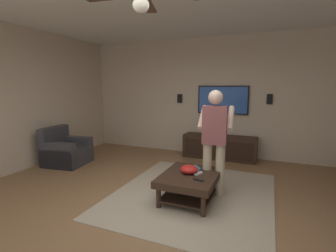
{
  "coord_description": "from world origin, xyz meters",
  "views": [
    {
      "loc": [
        -2.82,
        -1.32,
        1.68
      ],
      "look_at": [
        0.76,
        0.17,
        1.07
      ],
      "focal_mm": 26.27,
      "sensor_mm": 36.0,
      "label": 1
    }
  ],
  "objects_px": {
    "media_console": "(219,147)",
    "book": "(194,168)",
    "remote_white": "(199,173)",
    "coffee_table": "(190,181)",
    "bowl": "(189,169)",
    "vase_round": "(209,131)",
    "person_standing": "(215,136)",
    "wall_speaker_right": "(180,99)",
    "remote_grey": "(197,173)",
    "armchair": "(66,152)",
    "remote_black": "(199,180)",
    "wall_speaker_left": "(270,99)",
    "tv": "(223,100)"
  },
  "relations": [
    {
      "from": "media_console",
      "to": "remote_grey",
      "type": "distance_m",
      "value": 2.28
    },
    {
      "from": "remote_white",
      "to": "vase_round",
      "type": "distance_m",
      "value": 2.31
    },
    {
      "from": "media_console",
      "to": "remote_grey",
      "type": "bearing_deg",
      "value": 2.57
    },
    {
      "from": "coffee_table",
      "to": "wall_speaker_right",
      "type": "distance_m",
      "value": 3.03
    },
    {
      "from": "person_standing",
      "to": "book",
      "type": "relative_size",
      "value": 7.45
    },
    {
      "from": "bowl",
      "to": "remote_white",
      "type": "relative_size",
      "value": 1.76
    },
    {
      "from": "media_console",
      "to": "remote_black",
      "type": "bearing_deg",
      "value": 4.61
    },
    {
      "from": "media_console",
      "to": "book",
      "type": "relative_size",
      "value": 7.73
    },
    {
      "from": "coffee_table",
      "to": "bowl",
      "type": "xyz_separation_m",
      "value": [
        0.04,
        0.02,
        0.16
      ]
    },
    {
      "from": "bowl",
      "to": "remote_white",
      "type": "xyz_separation_m",
      "value": [
        0.0,
        -0.15,
        -0.05
      ]
    },
    {
      "from": "tv",
      "to": "vase_round",
      "type": "bearing_deg",
      "value": -41.79
    },
    {
      "from": "person_standing",
      "to": "remote_white",
      "type": "xyz_separation_m",
      "value": [
        -0.3,
        0.16,
        -0.52
      ]
    },
    {
      "from": "media_console",
      "to": "wall_speaker_right",
      "type": "bearing_deg",
      "value": -103.03
    },
    {
      "from": "remote_black",
      "to": "remote_white",
      "type": "bearing_deg",
      "value": 117.82
    },
    {
      "from": "coffee_table",
      "to": "bowl",
      "type": "distance_m",
      "value": 0.17
    },
    {
      "from": "remote_black",
      "to": "book",
      "type": "bearing_deg",
      "value": 126.87
    },
    {
      "from": "bowl",
      "to": "wall_speaker_left",
      "type": "relative_size",
      "value": 1.2
    },
    {
      "from": "book",
      "to": "remote_white",
      "type": "bearing_deg",
      "value": -1.8
    },
    {
      "from": "coffee_table",
      "to": "book",
      "type": "relative_size",
      "value": 4.55
    },
    {
      "from": "person_standing",
      "to": "wall_speaker_right",
      "type": "xyz_separation_m",
      "value": [
        2.25,
        1.39,
        0.46
      ]
    },
    {
      "from": "remote_black",
      "to": "wall_speaker_right",
      "type": "bearing_deg",
      "value": 126.95
    },
    {
      "from": "wall_speaker_right",
      "to": "wall_speaker_left",
      "type": "bearing_deg",
      "value": -90.0
    },
    {
      "from": "remote_black",
      "to": "wall_speaker_right",
      "type": "height_order",
      "value": "wall_speaker_right"
    },
    {
      "from": "media_console",
      "to": "remote_black",
      "type": "relative_size",
      "value": 11.33
    },
    {
      "from": "person_standing",
      "to": "book",
      "type": "height_order",
      "value": "person_standing"
    },
    {
      "from": "bowl",
      "to": "remote_white",
      "type": "distance_m",
      "value": 0.15
    },
    {
      "from": "vase_round",
      "to": "media_console",
      "type": "bearing_deg",
      "value": -82.48
    },
    {
      "from": "remote_white",
      "to": "vase_round",
      "type": "relative_size",
      "value": 0.68
    },
    {
      "from": "vase_round",
      "to": "person_standing",
      "type": "bearing_deg",
      "value": -164.68
    },
    {
      "from": "person_standing",
      "to": "bowl",
      "type": "height_order",
      "value": "person_standing"
    },
    {
      "from": "person_standing",
      "to": "wall_speaker_right",
      "type": "height_order",
      "value": "person_standing"
    },
    {
      "from": "book",
      "to": "wall_speaker_right",
      "type": "distance_m",
      "value": 2.79
    },
    {
      "from": "wall_speaker_left",
      "to": "wall_speaker_right",
      "type": "bearing_deg",
      "value": 90.0
    },
    {
      "from": "armchair",
      "to": "remote_black",
      "type": "bearing_deg",
      "value": -21.82
    },
    {
      "from": "book",
      "to": "wall_speaker_right",
      "type": "relative_size",
      "value": 1.0
    },
    {
      "from": "bowl",
      "to": "remote_black",
      "type": "distance_m",
      "value": 0.33
    },
    {
      "from": "remote_white",
      "to": "wall_speaker_left",
      "type": "relative_size",
      "value": 0.68
    },
    {
      "from": "media_console",
      "to": "remote_black",
      "type": "height_order",
      "value": "media_console"
    },
    {
      "from": "remote_white",
      "to": "book",
      "type": "height_order",
      "value": "book"
    },
    {
      "from": "armchair",
      "to": "media_console",
      "type": "height_order",
      "value": "armchair"
    },
    {
      "from": "vase_round",
      "to": "remote_black",
      "type": "bearing_deg",
      "value": -169.86
    },
    {
      "from": "media_console",
      "to": "bowl",
      "type": "distance_m",
      "value": 2.31
    },
    {
      "from": "bowl",
      "to": "remote_grey",
      "type": "xyz_separation_m",
      "value": [
        0.03,
        -0.11,
        -0.05
      ]
    },
    {
      "from": "armchair",
      "to": "wall_speaker_left",
      "type": "xyz_separation_m",
      "value": [
        1.99,
        -4.07,
        1.14
      ]
    },
    {
      "from": "vase_round",
      "to": "wall_speaker_right",
      "type": "xyz_separation_m",
      "value": [
        0.29,
        0.85,
        0.73
      ]
    },
    {
      "from": "remote_black",
      "to": "remote_grey",
      "type": "distance_m",
      "value": 0.29
    },
    {
      "from": "remote_black",
      "to": "wall_speaker_left",
      "type": "relative_size",
      "value": 0.68
    },
    {
      "from": "wall_speaker_right",
      "to": "remote_white",
      "type": "bearing_deg",
      "value": -154.23
    },
    {
      "from": "tv",
      "to": "person_standing",
      "type": "relative_size",
      "value": 0.73
    },
    {
      "from": "coffee_table",
      "to": "bowl",
      "type": "height_order",
      "value": "bowl"
    }
  ]
}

